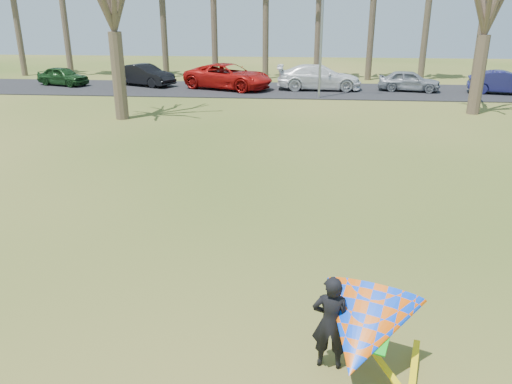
# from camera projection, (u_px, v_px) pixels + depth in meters

# --- Properties ---
(ground) EXTENTS (100.00, 100.00, 0.00)m
(ground) POSITION_uv_depth(u_px,v_px,m) (247.00, 274.00, 10.44)
(ground) COLOR #285011
(ground) RESTS_ON ground
(parking_strip) EXTENTS (46.00, 7.00, 0.06)m
(parking_strip) POSITION_uv_depth(u_px,v_px,m) (288.00, 90.00, 33.78)
(parking_strip) COLOR black
(parking_strip) RESTS_ON ground
(streetlight) EXTENTS (2.28, 0.18, 8.00)m
(streetlight) POSITION_uv_depth(u_px,v_px,m) (325.00, 22.00, 29.26)
(streetlight) COLOR gray
(streetlight) RESTS_ON ground
(car_0) EXTENTS (4.11, 2.68, 1.30)m
(car_0) POSITION_uv_depth(u_px,v_px,m) (63.00, 76.00, 35.48)
(car_0) COLOR #193D18
(car_0) RESTS_ON parking_strip
(car_1) EXTENTS (4.74, 3.32, 1.48)m
(car_1) POSITION_uv_depth(u_px,v_px,m) (145.00, 75.00, 35.30)
(car_1) COLOR black
(car_1) RESTS_ON parking_strip
(car_2) EXTENTS (6.66, 4.88, 1.68)m
(car_2) POSITION_uv_depth(u_px,v_px,m) (229.00, 76.00, 33.84)
(car_2) COLOR #B3110E
(car_2) RESTS_ON parking_strip
(car_3) EXTENTS (5.65, 2.34, 1.63)m
(car_3) POSITION_uv_depth(u_px,v_px,m) (319.00, 77.00, 33.57)
(car_3) COLOR white
(car_3) RESTS_ON parking_strip
(car_4) EXTENTS (4.20, 2.27, 1.36)m
(car_4) POSITION_uv_depth(u_px,v_px,m) (409.00, 81.00, 33.00)
(car_4) COLOR gray
(car_4) RESTS_ON parking_strip
(car_5) EXTENTS (4.58, 2.44, 1.43)m
(car_5) POSITION_uv_depth(u_px,v_px,m) (504.00, 83.00, 31.90)
(car_5) COLOR #1B1B52
(car_5) RESTS_ON parking_strip
(kite_flyer) EXTENTS (2.13, 2.39, 2.02)m
(kite_flyer) POSITION_uv_depth(u_px,v_px,m) (360.00, 330.00, 7.24)
(kite_flyer) COLOR black
(kite_flyer) RESTS_ON ground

